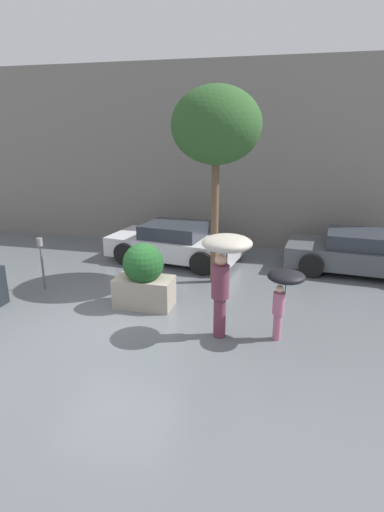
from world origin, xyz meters
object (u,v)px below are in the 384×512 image
person_child (284,286)px  parking_meter (41,253)px  parked_car_far (359,253)px  street_tree (216,127)px  planter_box (144,277)px  person_adult (225,259)px  parked_car_near (175,243)px

person_child → parking_meter: (-5.86, 1.27, -0.15)m
parked_car_far → parking_meter: bearing=118.7°
parked_car_far → street_tree: street_tree is taller
person_child → parked_car_far: 4.97m
planter_box → person_child: bearing=-16.1°
person_adult → street_tree: (-0.70, 2.80, 2.38)m
planter_box → parking_meter: bearing=172.2°
planter_box → parked_car_near: planter_box is taller
parked_car_far → parking_meter: (-7.89, -3.24, 0.40)m
planter_box → person_child: 3.20m
person_adult → parked_car_near: size_ratio=0.48×
parked_car_near → street_tree: 4.01m
parked_car_near → parked_car_far: 5.34m
person_child → parked_car_far: bearing=66.7°
parking_meter → parked_car_far: bearing=22.3°
planter_box → parked_car_near: bearing=94.2°
street_tree → planter_box: bearing=-123.7°
person_adult → parked_car_near: bearing=63.0°
parked_car_far → street_tree: bearing=120.9°
person_child → parked_car_near: size_ratio=0.34×
person_adult → person_child: size_ratio=1.43×
parked_car_far → street_tree: (-3.82, -1.74, 3.36)m
planter_box → person_child: size_ratio=1.06×
planter_box → street_tree: street_tree is taller
person_child → parked_car_far: size_ratio=0.34×
person_child → parked_car_near: 5.47m
street_tree → person_child: bearing=-56.9°
person_child → parking_meter: size_ratio=1.05×
planter_box → parking_meter: planter_box is taller
street_tree → parked_car_near: bearing=133.9°
person_adult → parked_car_far: bearing=1.6°
planter_box → parked_car_far: planter_box is taller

